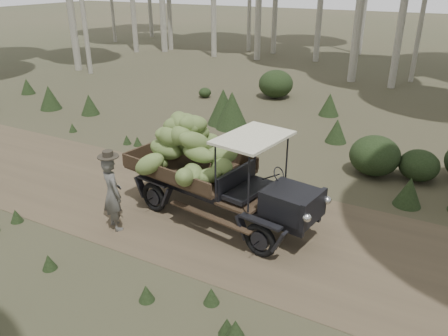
# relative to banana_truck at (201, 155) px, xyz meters

# --- Properties ---
(ground) EXTENTS (120.00, 120.00, 0.00)m
(ground) POSITION_rel_banana_truck_xyz_m (-1.57, -0.14, -1.35)
(ground) COLOR #473D2B
(ground) RESTS_ON ground
(dirt_track) EXTENTS (70.00, 4.00, 0.01)m
(dirt_track) POSITION_rel_banana_truck_xyz_m (-1.57, -0.14, -1.35)
(dirt_track) COLOR brown
(dirt_track) RESTS_ON ground
(banana_truck) EXTENTS (4.65, 2.42, 2.25)m
(banana_truck) POSITION_rel_banana_truck_xyz_m (0.00, 0.00, 0.00)
(banana_truck) COLOR black
(banana_truck) RESTS_ON ground
(farmer) EXTENTS (0.69, 0.61, 1.74)m
(farmer) POSITION_rel_banana_truck_xyz_m (-1.23, -1.47, -0.53)
(farmer) COLOR #51504A
(farmer) RESTS_ON ground
(undergrowth) EXTENTS (22.56, 20.86, 1.38)m
(undergrowth) POSITION_rel_banana_truck_xyz_m (-2.72, 0.57, -0.84)
(undergrowth) COLOR #233319
(undergrowth) RESTS_ON ground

